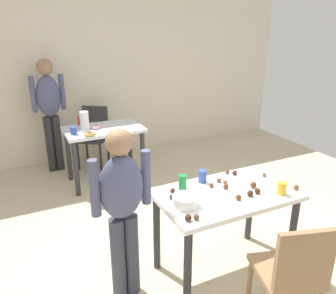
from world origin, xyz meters
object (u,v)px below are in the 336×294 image
object	(u,v)px
dining_table_near	(226,205)
person_girl_near	(122,203)
chair_far_table	(94,132)
mixing_bowl	(185,201)
pitcher_far	(85,122)
person_adult_far	(49,106)
soda_can	(183,182)
chair_near_table	(293,271)
dining_table_far	(104,137)

from	to	relation	value
dining_table_near	person_girl_near	distance (m)	0.86
chair_far_table	mixing_bowl	bearing A→B (deg)	-90.28
dining_table_near	pitcher_far	world-z (taller)	pitcher_far
person_adult_far	person_girl_near	bearing A→B (deg)	-87.37
person_girl_near	mixing_bowl	xyz separation A→B (m)	(0.43, -0.14, -0.01)
mixing_bowl	chair_far_table	bearing A→B (deg)	89.72
dining_table_near	mixing_bowl	xyz separation A→B (m)	(-0.40, -0.04, 0.16)
mixing_bowl	soda_can	size ratio (longest dim) A/B	1.58
chair_near_table	pitcher_far	bearing A→B (deg)	104.05
mixing_bowl	soda_can	bearing A→B (deg)	66.02
person_adult_far	pitcher_far	bearing A→B (deg)	-67.66
person_adult_far	soda_can	distance (m)	2.72
dining_table_far	person_girl_near	distance (m)	2.10
chair_near_table	mixing_bowl	bearing A→B (deg)	123.94
dining_table_near	person_girl_near	xyz separation A→B (m)	(-0.83, 0.10, 0.17)
chair_near_table	chair_far_table	bearing A→B (deg)	97.01
person_girl_near	soda_can	xyz separation A→B (m)	(0.54, 0.10, 0.01)
dining_table_near	chair_far_table	xyz separation A→B (m)	(-0.38, 2.80, -0.14)
chair_near_table	person_girl_near	xyz separation A→B (m)	(-0.88, 0.80, 0.31)
dining_table_near	mixing_bowl	bearing A→B (deg)	-173.79
chair_far_table	mixing_bowl	world-z (taller)	chair_far_table
dining_table_far	chair_far_table	distance (m)	0.66
chair_near_table	pitcher_far	xyz separation A→B (m)	(-0.70, 2.78, 0.38)
dining_table_far	person_adult_far	world-z (taller)	person_adult_far
mixing_bowl	pitcher_far	bearing A→B (deg)	96.77
dining_table_far	pitcher_far	bearing A→B (deg)	-164.92
chair_far_table	soda_can	bearing A→B (deg)	-87.93
mixing_bowl	pitcher_far	size ratio (longest dim) A/B	0.75
dining_table_far	chair_far_table	xyz separation A→B (m)	(0.02, 0.65, -0.12)
chair_far_table	person_girl_near	bearing A→B (deg)	-99.41
mixing_bowl	soda_can	distance (m)	0.27
dining_table_near	dining_table_far	world-z (taller)	same
dining_table_far	person_girl_near	world-z (taller)	person_girl_near
person_adult_far	soda_can	size ratio (longest dim) A/B	12.96
dining_table_far	chair_near_table	distance (m)	2.89
chair_near_table	mixing_bowl	world-z (taller)	chair_near_table
soda_can	pitcher_far	distance (m)	1.92
dining_table_near	chair_near_table	distance (m)	0.72
chair_near_table	pitcher_far	world-z (taller)	pitcher_far
chair_near_table	chair_far_table	xyz separation A→B (m)	(-0.43, 3.50, 0.00)
person_girl_near	mixing_bowl	size ratio (longest dim) A/B	7.08
soda_can	person_girl_near	bearing A→B (deg)	-169.36
chair_near_table	person_girl_near	distance (m)	1.23
dining_table_near	soda_can	distance (m)	0.39
dining_table_far	mixing_bowl	xyz separation A→B (m)	(0.01, -2.19, 0.17)
mixing_bowl	pitcher_far	xyz separation A→B (m)	(-0.25, 2.12, 0.09)
mixing_bowl	person_girl_near	bearing A→B (deg)	162.08
person_girl_near	person_adult_far	distance (m)	2.74
dining_table_near	soda_can	xyz separation A→B (m)	(-0.29, 0.20, 0.18)
soda_can	pitcher_far	bearing A→B (deg)	100.83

